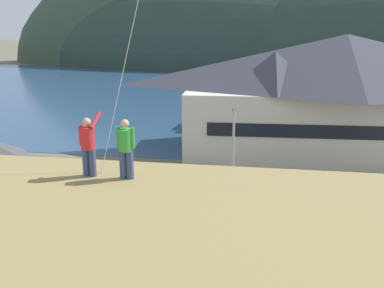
{
  "coord_description": "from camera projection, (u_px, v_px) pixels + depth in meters",
  "views": [
    {
      "loc": [
        5.3,
        -18.02,
        11.54
      ],
      "look_at": [
        1.03,
        9.0,
        3.99
      ],
      "focal_mm": 40.63,
      "sensor_mm": 36.0,
      "label": 1
    }
  ],
  "objects": [
    {
      "name": "parked_car_front_row_silver",
      "position": [
        127.0,
        245.0,
        21.31
      ],
      "size": [
        4.32,
        2.31,
        1.82
      ],
      "color": "black",
      "rests_on": "parking_lot_pad"
    },
    {
      "name": "parking_lot_pad",
      "position": [
        164.0,
        225.0,
        25.78
      ],
      "size": [
        40.0,
        20.0,
        0.1
      ],
      "primitive_type": "cube",
      "color": "gray",
      "rests_on": "ground"
    },
    {
      "name": "harbor_lodge",
      "position": [
        343.0,
        93.0,
        38.37
      ],
      "size": [
        29.57,
        12.84,
        10.74
      ],
      "color": "beige",
      "rests_on": "ground"
    },
    {
      "name": "wharf_dock",
      "position": [
        228.0,
        121.0,
        52.32
      ],
      "size": [
        3.2,
        10.17,
        0.7
      ],
      "color": "#70604C",
      "rests_on": "ground"
    },
    {
      "name": "bay_water",
      "position": [
        230.0,
        91.0,
        78.15
      ],
      "size": [
        360.0,
        84.0,
        0.03
      ],
      "primitive_type": "cube",
      "color": "navy",
      "rests_on": "ground"
    },
    {
      "name": "far_hill_west_ridge",
      "position": [
        244.0,
        64.0,
        130.82
      ],
      "size": [
        145.38,
        45.4,
        73.57
      ],
      "primitive_type": "ellipsoid",
      "color": "#3D4C38",
      "rests_on": "ground"
    },
    {
      "name": "parked_car_back_row_right",
      "position": [
        214.0,
        202.0,
        26.56
      ],
      "size": [
        4.21,
        2.08,
        1.82
      ],
      "color": "#B28923",
      "rests_on": "parking_lot_pad"
    },
    {
      "name": "person_kite_flyer",
      "position": [
        88.0,
        144.0,
        12.49
      ],
      "size": [
        0.58,
        0.63,
        1.86
      ],
      "color": "#384770",
      "rests_on": "grassy_hill_foreground"
    },
    {
      "name": "parking_light_pole",
      "position": [
        233.0,
        144.0,
        29.57
      ],
      "size": [
        0.24,
        0.78,
        6.05
      ],
      "color": "#ADADB2",
      "rests_on": "parking_lot_pad"
    },
    {
      "name": "parked_car_back_row_left",
      "position": [
        30.0,
        231.0,
        22.76
      ],
      "size": [
        4.24,
        2.14,
        1.82
      ],
      "color": "#9EA3A8",
      "rests_on": "parking_lot_pad"
    },
    {
      "name": "moored_boat_wharfside",
      "position": [
        200.0,
        118.0,
        51.95
      ],
      "size": [
        2.17,
        6.01,
        2.16
      ],
      "color": "navy",
      "rests_on": "ground"
    },
    {
      "name": "moored_boat_outer_mooring",
      "position": [
        256.0,
        116.0,
        53.26
      ],
      "size": [
        2.53,
        6.46,
        2.16
      ],
      "color": "#A8A399",
      "rests_on": "ground"
    },
    {
      "name": "parked_car_front_row_end",
      "position": [
        261.0,
        254.0,
        20.49
      ],
      "size": [
        4.27,
        2.19,
        1.82
      ],
      "color": "#236633",
      "rests_on": "parking_lot_pad"
    },
    {
      "name": "parked_car_mid_row_far",
      "position": [
        100.0,
        198.0,
        27.13
      ],
      "size": [
        4.29,
        2.23,
        1.82
      ],
      "color": "#B28923",
      "rests_on": "parking_lot_pad"
    },
    {
      "name": "ground_plane",
      "position": [
        142.0,
        271.0,
        21.03
      ],
      "size": [
        600.0,
        600.0,
        0.0
      ],
      "primitive_type": "plane",
      "color": "#66604C"
    },
    {
      "name": "far_hill_east_peak",
      "position": [
        250.0,
        63.0,
        134.11
      ],
      "size": [
        137.11,
        62.8,
        64.7
      ],
      "primitive_type": "ellipsoid",
      "color": "#2D3D33",
      "rests_on": "ground"
    },
    {
      "name": "moored_boat_inner_slip",
      "position": [
        197.0,
        121.0,
        50.34
      ],
      "size": [
        2.26,
        6.57,
        2.16
      ],
      "color": "silver",
      "rests_on": "ground"
    },
    {
      "name": "parked_car_lone_by_shed",
      "position": [
        300.0,
        209.0,
        25.58
      ],
      "size": [
        4.33,
        2.32,
        1.82
      ],
      "color": "slate",
      "rests_on": "parking_lot_pad"
    },
    {
      "name": "person_companion",
      "position": [
        126.0,
        147.0,
        12.29
      ],
      "size": [
        0.55,
        0.4,
        1.74
      ],
      "color": "#384770",
      "rests_on": "grassy_hill_foreground"
    }
  ]
}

